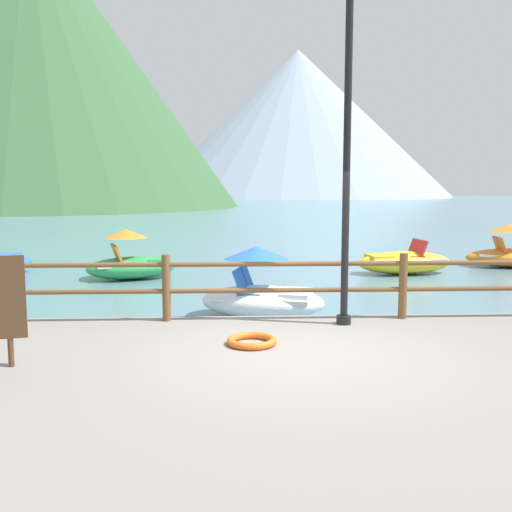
# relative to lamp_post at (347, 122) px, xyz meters

# --- Properties ---
(ground_plane) EXTENTS (200.00, 200.00, 0.00)m
(ground_plane) POSITION_rel_lamp_post_xyz_m (-0.78, 38.76, -3.15)
(ground_plane) COLOR slate
(promenade_dock) EXTENTS (28.00, 8.00, 0.40)m
(promenade_dock) POSITION_rel_lamp_post_xyz_m (-0.78, -3.44, -2.95)
(promenade_dock) COLOR gray
(promenade_dock) RESTS_ON ground
(dock_railing) EXTENTS (23.92, 0.12, 0.95)m
(dock_railing) POSITION_rel_lamp_post_xyz_m (-0.78, 0.31, -2.18)
(dock_railing) COLOR brown
(dock_railing) RESTS_ON promenade_dock
(lamp_post) EXTENTS (0.28, 0.28, 4.62)m
(lamp_post) POSITION_rel_lamp_post_xyz_m (0.00, 0.00, 0.00)
(lamp_post) COLOR black
(lamp_post) RESTS_ON promenade_dock
(life_ring) EXTENTS (0.61, 0.61, 0.09)m
(life_ring) POSITION_rel_lamp_post_xyz_m (-1.32, -0.97, -2.71)
(life_ring) COLOR orange
(life_ring) RESTS_ON promenade_dock
(pedal_boat_0) EXTENTS (2.76, 1.62, 1.24)m
(pedal_boat_0) POSITION_rel_lamp_post_xyz_m (6.55, 8.17, -2.76)
(pedal_boat_0) COLOR orange
(pedal_boat_0) RESTS_ON ground
(pedal_boat_2) EXTENTS (2.64, 1.39, 0.91)m
(pedal_boat_2) POSITION_rel_lamp_post_xyz_m (3.02, 7.03, -2.84)
(pedal_boat_2) COLOR yellow
(pedal_boat_2) RESTS_ON ground
(pedal_boat_4) EXTENTS (2.41, 1.69, 1.26)m
(pedal_boat_4) POSITION_rel_lamp_post_xyz_m (-1.02, 2.14, -2.73)
(pedal_boat_4) COLOR white
(pedal_boat_4) RESTS_ON ground
(pedal_boat_6) EXTENTS (2.45, 1.77, 1.26)m
(pedal_boat_6) POSITION_rel_lamp_post_xyz_m (-4.07, 6.52, -2.74)
(pedal_boat_6) COLOR green
(pedal_boat_6) RESTS_ON ground
(cliff_headland) EXTENTS (45.75, 45.75, 32.51)m
(cliff_headland) POSITION_rel_lamp_post_xyz_m (-22.13, 59.82, 12.10)
(cliff_headland) COLOR #386038
(cliff_headland) RESTS_ON ground
(distant_peak) EXTENTS (69.20, 69.20, 33.20)m
(distant_peak) POSITION_rel_lamp_post_xyz_m (13.94, 124.29, 13.45)
(distant_peak) COLOR #93A3B7
(distant_peak) RESTS_ON ground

